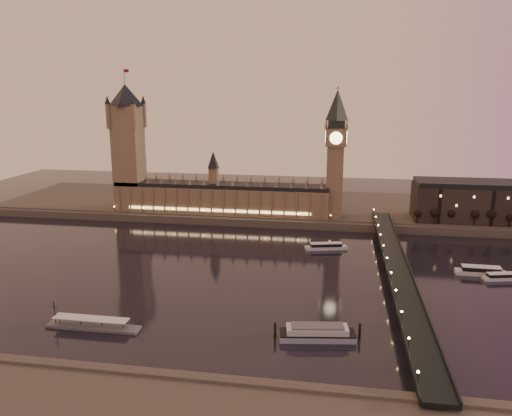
{
  "coord_description": "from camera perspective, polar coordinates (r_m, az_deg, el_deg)",
  "views": [
    {
      "loc": [
        56.63,
        -278.79,
        106.85
      ],
      "look_at": [
        4.28,
        35.0,
        31.69
      ],
      "focal_mm": 35.0,
      "sensor_mm": 36.0,
      "label": 1
    }
  ],
  "objects": [
    {
      "name": "cruise_boat_c",
      "position": [
        323.6,
        26.19,
        -7.07
      ],
      "size": [
        21.57,
        10.3,
        4.17
      ],
      "rotation": [
        0.0,
        0.0,
        0.23
      ],
      "color": "silver",
      "rests_on": "ground"
    },
    {
      "name": "cruise_boat_b",
      "position": [
        326.82,
        24.32,
        -6.58
      ],
      "size": [
        29.09,
        7.89,
        5.34
      ],
      "rotation": [
        0.0,
        0.0,
        -0.02
      ],
      "color": "silver",
      "rests_on": "ground"
    },
    {
      "name": "pontoon_pier",
      "position": [
        247.73,
        -18.14,
        -12.64
      ],
      "size": [
        44.03,
        7.34,
        11.74
      ],
      "color": "#595B5E",
      "rests_on": "ground"
    },
    {
      "name": "bare_tree_1",
      "position": [
        405.39,
        19.67,
        -0.67
      ],
      "size": [
        5.6,
        5.6,
        11.39
      ],
      "color": "black",
      "rests_on": "ground"
    },
    {
      "name": "moored_barge",
      "position": [
        227.58,
        7.01,
        -13.97
      ],
      "size": [
        38.05,
        14.11,
        7.05
      ],
      "rotation": [
        0.0,
        0.0,
        0.15
      ],
      "color": "#9BA9C5",
      "rests_on": "ground"
    },
    {
      "name": "victoria_tower",
      "position": [
        439.0,
        -14.43,
        7.51
      ],
      "size": [
        31.68,
        31.68,
        118.0
      ],
      "color": "brown",
      "rests_on": "ground"
    },
    {
      "name": "westminster_bridge",
      "position": [
        298.69,
        15.73,
        -7.06
      ],
      "size": [
        13.2,
        260.0,
        15.3
      ],
      "color": "black",
      "rests_on": "ground"
    },
    {
      "name": "bare_tree_5",
      "position": [
        419.03,
        27.15,
        -0.93
      ],
      "size": [
        5.6,
        5.6,
        11.39
      ],
      "color": "black",
      "rests_on": "ground"
    },
    {
      "name": "ground",
      "position": [
        303.89,
        -1.9,
        -7.3
      ],
      "size": [
        700.0,
        700.0,
        0.0
      ],
      "primitive_type": "plane",
      "color": "black",
      "rests_on": "ground"
    },
    {
      "name": "big_ben",
      "position": [
        402.09,
        9.11,
        7.0
      ],
      "size": [
        17.68,
        17.68,
        104.0
      ],
      "color": "brown",
      "rests_on": "ground"
    },
    {
      "name": "palace_of_westminster",
      "position": [
        420.05,
        -4.05,
        1.56
      ],
      "size": [
        180.0,
        26.62,
        52.0
      ],
      "color": "brown",
      "rests_on": "ground"
    },
    {
      "name": "bare_tree_4",
      "position": [
        414.97,
        25.33,
        -0.87
      ],
      "size": [
        5.6,
        5.6,
        11.39
      ],
      "color": "black",
      "rests_on": "ground"
    },
    {
      "name": "cruise_boat_a",
      "position": [
        348.03,
        8.01,
        -4.37
      ],
      "size": [
        29.42,
        12.95,
        4.6
      ],
      "rotation": [
        0.0,
        0.0,
        0.24
      ],
      "color": "silver",
      "rests_on": "ground"
    },
    {
      "name": "bare_tree_0",
      "position": [
        403.1,
        17.73,
        -0.6
      ],
      "size": [
        5.6,
        5.6,
        11.39
      ],
      "color": "black",
      "rests_on": "ground"
    },
    {
      "name": "far_embankment",
      "position": [
        456.56,
        5.88,
        0.07
      ],
      "size": [
        560.0,
        130.0,
        6.0
      ],
      "primitive_type": "cube",
      "color": "#423D35",
      "rests_on": "ground"
    },
    {
      "name": "bare_tree_2",
      "position": [
        408.14,
        21.59,
        -0.74
      ],
      "size": [
        5.6,
        5.6,
        11.39
      ],
      "color": "black",
      "rests_on": "ground"
    },
    {
      "name": "bare_tree_3",
      "position": [
        411.33,
        23.47,
        -0.8
      ],
      "size": [
        5.6,
        5.6,
        11.39
      ],
      "color": "black",
      "rests_on": "ground"
    }
  ]
}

